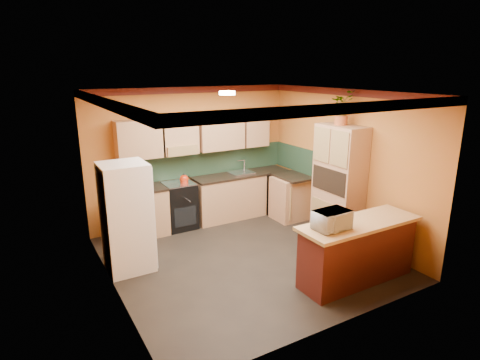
% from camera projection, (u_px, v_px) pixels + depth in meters
% --- Properties ---
extents(room_shell, '(4.24, 4.24, 2.72)m').
position_uv_depth(room_shell, '(238.00, 131.00, 6.34)').
color(room_shell, black).
rests_on(room_shell, ground).
extents(base_cabinets_back, '(3.65, 0.60, 0.88)m').
position_uv_depth(base_cabinets_back, '(208.00, 201.00, 8.13)').
color(base_cabinets_back, tan).
rests_on(base_cabinets_back, ground).
extents(countertop_back, '(3.65, 0.62, 0.04)m').
position_uv_depth(countertop_back, '(208.00, 179.00, 8.01)').
color(countertop_back, black).
rests_on(countertop_back, base_cabinets_back).
extents(stove, '(0.58, 0.58, 0.91)m').
position_uv_depth(stove, '(179.00, 205.00, 7.83)').
color(stove, black).
rests_on(stove, ground).
extents(kettle, '(0.19, 0.19, 0.18)m').
position_uv_depth(kettle, '(184.00, 179.00, 7.69)').
color(kettle, '#AA240B').
rests_on(kettle, stove).
extents(sink, '(0.48, 0.40, 0.03)m').
position_uv_depth(sink, '(241.00, 173.00, 8.37)').
color(sink, silver).
rests_on(sink, countertop_back).
extents(base_cabinets_right, '(0.60, 0.80, 0.88)m').
position_uv_depth(base_cabinets_right, '(293.00, 198.00, 8.34)').
color(base_cabinets_right, tan).
rests_on(base_cabinets_right, ground).
extents(countertop_right, '(0.62, 0.80, 0.04)m').
position_uv_depth(countertop_right, '(293.00, 176.00, 8.21)').
color(countertop_right, black).
rests_on(countertop_right, base_cabinets_right).
extents(fridge, '(0.68, 0.66, 1.70)m').
position_uv_depth(fridge, '(126.00, 217.00, 6.11)').
color(fridge, white).
rests_on(fridge, ground).
extents(pantry, '(0.48, 0.90, 2.10)m').
position_uv_depth(pantry, '(339.00, 184.00, 7.15)').
color(pantry, tan).
rests_on(pantry, ground).
extents(fern_pot, '(0.22, 0.22, 0.16)m').
position_uv_depth(fern_pot, '(341.00, 120.00, 6.89)').
color(fern_pot, '#A44D27').
rests_on(fern_pot, pantry).
extents(fern, '(0.41, 0.36, 0.42)m').
position_uv_depth(fern, '(342.00, 103.00, 6.81)').
color(fern, tan).
rests_on(fern, fern_pot).
extents(breakfast_bar, '(1.80, 0.55, 0.88)m').
position_uv_depth(breakfast_bar, '(357.00, 253.00, 5.86)').
color(breakfast_bar, '#4A2111').
rests_on(breakfast_bar, ground).
extents(bar_top, '(1.90, 0.65, 0.05)m').
position_uv_depth(bar_top, '(360.00, 223.00, 5.74)').
color(bar_top, tan).
rests_on(bar_top, breakfast_bar).
extents(microwave, '(0.49, 0.34, 0.27)m').
position_uv_depth(microwave, '(332.00, 220.00, 5.43)').
color(microwave, white).
rests_on(microwave, bar_top).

